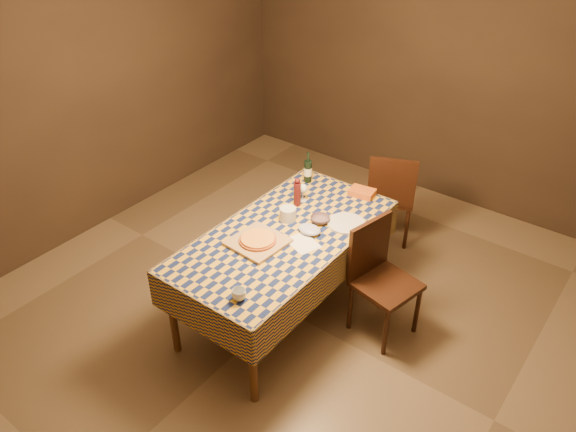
{
  "coord_description": "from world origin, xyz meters",
  "views": [
    {
      "loc": [
        2.09,
        -2.7,
        3.19
      ],
      "look_at": [
        0.0,
        0.05,
        0.9
      ],
      "focal_mm": 35.0,
      "sensor_mm": 36.0,
      "label": 1
    }
  ],
  "objects_px": {
    "pizza": "(258,239)",
    "white_plate": "(346,223)",
    "wine_bottle": "(308,171)",
    "bowl": "(320,220)",
    "chair_right": "(379,272)",
    "dining_table": "(284,242)",
    "cutting_board": "(258,242)",
    "chair_far": "(391,193)"
  },
  "relations": [
    {
      "from": "chair_far",
      "to": "chair_right",
      "type": "distance_m",
      "value": 1.17
    },
    {
      "from": "chair_far",
      "to": "bowl",
      "type": "bearing_deg",
      "value": -92.76
    },
    {
      "from": "white_plate",
      "to": "chair_right",
      "type": "distance_m",
      "value": 0.44
    },
    {
      "from": "pizza",
      "to": "white_plate",
      "type": "bearing_deg",
      "value": 57.52
    },
    {
      "from": "wine_bottle",
      "to": "chair_right",
      "type": "xyz_separation_m",
      "value": [
        0.97,
        -0.43,
        -0.35
      ]
    },
    {
      "from": "cutting_board",
      "to": "pizza",
      "type": "relative_size",
      "value": 1.07
    },
    {
      "from": "dining_table",
      "to": "cutting_board",
      "type": "xyz_separation_m",
      "value": [
        -0.08,
        -0.21,
        0.09
      ]
    },
    {
      "from": "wine_bottle",
      "to": "chair_far",
      "type": "distance_m",
      "value": 0.88
    },
    {
      "from": "dining_table",
      "to": "bowl",
      "type": "distance_m",
      "value": 0.33
    },
    {
      "from": "cutting_board",
      "to": "white_plate",
      "type": "distance_m",
      "value": 0.71
    },
    {
      "from": "bowl",
      "to": "white_plate",
      "type": "relative_size",
      "value": 0.51
    },
    {
      "from": "cutting_board",
      "to": "chair_right",
      "type": "distance_m",
      "value": 0.94
    },
    {
      "from": "dining_table",
      "to": "wine_bottle",
      "type": "bearing_deg",
      "value": 112.8
    },
    {
      "from": "dining_table",
      "to": "bowl",
      "type": "xyz_separation_m",
      "value": [
        0.13,
        0.29,
        0.1
      ]
    },
    {
      "from": "pizza",
      "to": "chair_right",
      "type": "height_order",
      "value": "chair_right"
    },
    {
      "from": "wine_bottle",
      "to": "chair_right",
      "type": "relative_size",
      "value": 0.3
    },
    {
      "from": "cutting_board",
      "to": "chair_right",
      "type": "relative_size",
      "value": 0.4
    },
    {
      "from": "pizza",
      "to": "wine_bottle",
      "type": "xyz_separation_m",
      "value": [
        -0.24,
        0.95,
        0.07
      ]
    },
    {
      "from": "dining_table",
      "to": "chair_far",
      "type": "relative_size",
      "value": 1.98
    },
    {
      "from": "chair_far",
      "to": "chair_right",
      "type": "height_order",
      "value": "same"
    },
    {
      "from": "dining_table",
      "to": "wine_bottle",
      "type": "xyz_separation_m",
      "value": [
        -0.31,
        0.74,
        0.18
      ]
    },
    {
      "from": "bowl",
      "to": "wine_bottle",
      "type": "bearing_deg",
      "value": 134.19
    },
    {
      "from": "dining_table",
      "to": "white_plate",
      "type": "height_order",
      "value": "white_plate"
    },
    {
      "from": "white_plate",
      "to": "chair_far",
      "type": "height_order",
      "value": "chair_far"
    },
    {
      "from": "cutting_board",
      "to": "chair_far",
      "type": "xyz_separation_m",
      "value": [
        0.26,
        1.59,
        -0.26
      ]
    },
    {
      "from": "chair_far",
      "to": "cutting_board",
      "type": "bearing_deg",
      "value": -99.13
    },
    {
      "from": "pizza",
      "to": "bowl",
      "type": "distance_m",
      "value": 0.54
    },
    {
      "from": "chair_right",
      "to": "chair_far",
      "type": "bearing_deg",
      "value": 114.0
    },
    {
      "from": "pizza",
      "to": "wine_bottle",
      "type": "relative_size",
      "value": 1.26
    },
    {
      "from": "dining_table",
      "to": "chair_right",
      "type": "relative_size",
      "value": 1.98
    },
    {
      "from": "bowl",
      "to": "chair_far",
      "type": "relative_size",
      "value": 0.16
    },
    {
      "from": "wine_bottle",
      "to": "white_plate",
      "type": "distance_m",
      "value": 0.72
    },
    {
      "from": "wine_bottle",
      "to": "bowl",
      "type": "bearing_deg",
      "value": -45.81
    },
    {
      "from": "bowl",
      "to": "pizza",
      "type": "bearing_deg",
      "value": -112.05
    },
    {
      "from": "chair_right",
      "to": "dining_table",
      "type": "bearing_deg",
      "value": -154.98
    },
    {
      "from": "cutting_board",
      "to": "chair_right",
      "type": "height_order",
      "value": "chair_right"
    },
    {
      "from": "cutting_board",
      "to": "bowl",
      "type": "relative_size",
      "value": 2.5
    },
    {
      "from": "cutting_board",
      "to": "wine_bottle",
      "type": "height_order",
      "value": "wine_bottle"
    },
    {
      "from": "cutting_board",
      "to": "chair_far",
      "type": "distance_m",
      "value": 1.63
    },
    {
      "from": "wine_bottle",
      "to": "chair_right",
      "type": "height_order",
      "value": "wine_bottle"
    },
    {
      "from": "chair_right",
      "to": "cutting_board",
      "type": "bearing_deg",
      "value": -144.63
    },
    {
      "from": "dining_table",
      "to": "bowl",
      "type": "height_order",
      "value": "bowl"
    }
  ]
}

